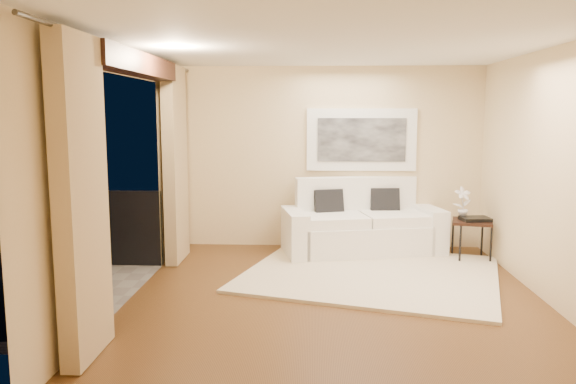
# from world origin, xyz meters

# --- Properties ---
(floor) EXTENTS (5.00, 5.00, 0.00)m
(floor) POSITION_xyz_m (0.00, 0.00, 0.00)
(floor) COLOR brown
(floor) RESTS_ON ground
(room_shell) EXTENTS (5.00, 6.40, 5.00)m
(room_shell) POSITION_xyz_m (-2.13, 0.00, 2.52)
(room_shell) COLOR white
(room_shell) RESTS_ON ground
(balcony) EXTENTS (1.81, 2.60, 1.17)m
(balcony) POSITION_xyz_m (-3.31, 0.00, 0.18)
(balcony) COLOR #605B56
(balcony) RESTS_ON ground
(curtains) EXTENTS (0.16, 4.80, 2.64)m
(curtains) POSITION_xyz_m (-2.11, 0.00, 1.34)
(curtains) COLOR tan
(curtains) RESTS_ON ground
(artwork) EXTENTS (1.62, 0.07, 0.92)m
(artwork) POSITION_xyz_m (0.46, 2.46, 1.62)
(artwork) COLOR white
(artwork) RESTS_ON room_shell
(rug) EXTENTS (3.62, 3.36, 0.04)m
(rug) POSITION_xyz_m (0.48, 0.95, 0.02)
(rug) COLOR beige
(rug) RESTS_ON floor
(sofa) EXTENTS (2.38, 1.40, 1.07)m
(sofa) POSITION_xyz_m (0.44, 2.10, 0.38)
(sofa) COLOR white
(sofa) RESTS_ON floor
(side_table) EXTENTS (0.62, 0.62, 0.56)m
(side_table) POSITION_xyz_m (1.93, 1.73, 0.50)
(side_table) COLOR black
(side_table) RESTS_ON floor
(tray) EXTENTS (0.41, 0.32, 0.05)m
(tray) POSITION_xyz_m (1.96, 1.71, 0.58)
(tray) COLOR black
(tray) RESTS_ON side_table
(orchid) EXTENTS (0.26, 0.21, 0.45)m
(orchid) POSITION_xyz_m (1.82, 1.85, 0.78)
(orchid) COLOR white
(orchid) RESTS_ON side_table
(bistro_table) EXTENTS (0.69, 0.69, 0.69)m
(bistro_table) POSITION_xyz_m (-3.10, -0.01, 0.61)
(bistro_table) COLOR black
(bistro_table) RESTS_ON balcony
(balcony_chair_far) EXTENTS (0.42, 0.42, 0.91)m
(balcony_chair_far) POSITION_xyz_m (-3.69, 0.75, 0.52)
(balcony_chair_far) COLOR black
(balcony_chair_far) RESTS_ON balcony
(ice_bucket) EXTENTS (0.18, 0.18, 0.20)m
(ice_bucket) POSITION_xyz_m (-3.29, 0.05, 0.79)
(ice_bucket) COLOR silver
(ice_bucket) RESTS_ON bistro_table
(candle) EXTENTS (0.06, 0.06, 0.07)m
(candle) POSITION_xyz_m (-3.05, 0.15, 0.73)
(candle) COLOR red
(candle) RESTS_ON bistro_table
(vase) EXTENTS (0.04, 0.04, 0.18)m
(vase) POSITION_xyz_m (-3.15, -0.16, 0.78)
(vase) COLOR white
(vase) RESTS_ON bistro_table
(glass_a) EXTENTS (0.06, 0.06, 0.12)m
(glass_a) POSITION_xyz_m (-2.97, -0.12, 0.75)
(glass_a) COLOR silver
(glass_a) RESTS_ON bistro_table
(glass_b) EXTENTS (0.06, 0.06, 0.12)m
(glass_b) POSITION_xyz_m (-2.97, 0.04, 0.75)
(glass_b) COLOR white
(glass_b) RESTS_ON bistro_table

